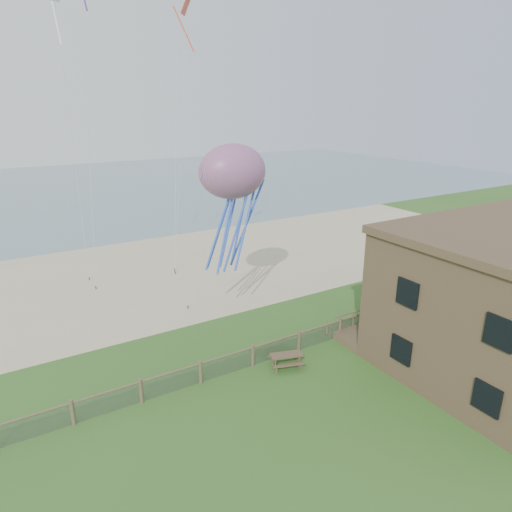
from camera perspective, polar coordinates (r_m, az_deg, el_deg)
The scene contains 9 objects.
ground at distance 20.88m, azimuth 8.65°, elevation -20.92°, with size 160.00×160.00×0.00m, color #315A1F.
sand_beach at distance 38.11m, azimuth -12.83°, elevation -2.22°, with size 72.00×20.00×0.02m, color tan.
ocean at distance 79.93m, azimuth -23.22°, elevation 7.53°, with size 160.00×68.00×0.02m, color slate.
chainlink_fence at distance 24.56m, azimuth -0.41°, elevation -12.47°, with size 36.20×0.20×1.25m, color brown, non-canonical shape.
motel_deck at distance 32.00m, azimuth 21.15°, elevation -6.68°, with size 15.00×2.00×0.50m, color brown.
picnic_table at distance 24.62m, azimuth 3.79°, elevation -12.97°, with size 1.67×1.26×0.70m, color brown, non-canonical shape.
octopus_kite at distance 27.26m, azimuth -2.86°, elevation 6.26°, with size 3.85×2.71×7.92m, color orange, non-canonical shape.
kite_white at distance 32.31m, azimuth -23.77°, elevation 26.68°, with size 1.14×0.70×2.76m, color white, non-canonical shape.
kite_red at distance 32.17m, azimuth -8.65°, elevation 27.31°, with size 1.23×0.70×2.77m, color #E34428, non-canonical shape.
Camera 1 is at (-10.75, -12.10, 13.19)m, focal length 32.00 mm.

